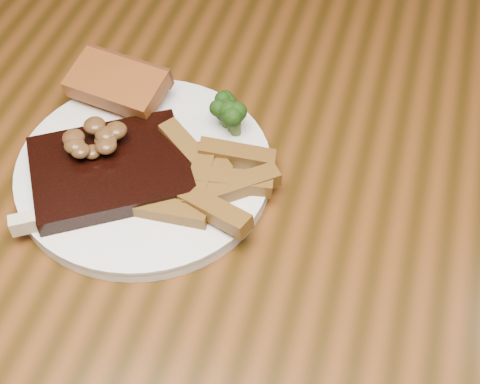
# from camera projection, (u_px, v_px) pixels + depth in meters

# --- Properties ---
(dining_table) EXTENTS (1.60, 0.90, 0.75)m
(dining_table) POSITION_uv_depth(u_px,v_px,m) (234.00, 272.00, 0.73)
(dining_table) COLOR #552D11
(dining_table) RESTS_ON ground
(chair_far) EXTENTS (0.54, 0.54, 0.88)m
(chair_far) POSITION_uv_depth(u_px,v_px,m) (308.00, 24.00, 1.30)
(chair_far) COLOR black
(chair_far) RESTS_ON ground
(plate) EXTENTS (0.30, 0.30, 0.01)m
(plate) POSITION_uv_depth(u_px,v_px,m) (145.00, 171.00, 0.69)
(plate) COLOR white
(plate) RESTS_ON dining_table
(steak) EXTENTS (0.19, 0.18, 0.02)m
(steak) POSITION_uv_depth(u_px,v_px,m) (111.00, 171.00, 0.67)
(steak) COLOR black
(steak) RESTS_ON plate
(steak_bone) EXTENTS (0.13, 0.09, 0.02)m
(steak_bone) POSITION_uv_depth(u_px,v_px,m) (89.00, 212.00, 0.64)
(steak_bone) COLOR beige
(steak_bone) RESTS_ON plate
(mushroom_pile) EXTENTS (0.06, 0.06, 0.03)m
(mushroom_pile) POSITION_uv_depth(u_px,v_px,m) (102.00, 144.00, 0.66)
(mushroom_pile) COLOR #56371B
(mushroom_pile) RESTS_ON steak
(garlic_bread) EXTENTS (0.11, 0.07, 0.02)m
(garlic_bread) POSITION_uv_depth(u_px,v_px,m) (119.00, 98.00, 0.74)
(garlic_bread) COLOR brown
(garlic_bread) RESTS_ON plate
(potato_wedges) EXTENTS (0.10, 0.10, 0.02)m
(potato_wedges) POSITION_uv_depth(u_px,v_px,m) (206.00, 186.00, 0.66)
(potato_wedges) COLOR brown
(potato_wedges) RESTS_ON plate
(broccoli_cluster) EXTENTS (0.06, 0.06, 0.04)m
(broccoli_cluster) POSITION_uv_depth(u_px,v_px,m) (227.00, 115.00, 0.71)
(broccoli_cluster) COLOR #1C3D0D
(broccoli_cluster) RESTS_ON plate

